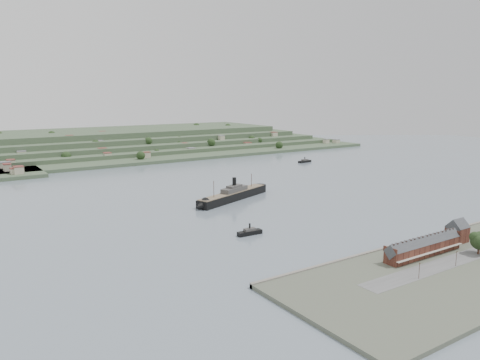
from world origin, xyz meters
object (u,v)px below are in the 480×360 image
tugboat (250,232)px  terrace_row (424,247)px  steamship (231,196)px  gabled_building (457,231)px

tugboat → terrace_row: bearing=-58.7°
steamship → tugboat: 97.20m
gabled_building → tugboat: bearing=137.4°
gabled_building → tugboat: size_ratio=0.84×
terrace_row → gabled_building: (37.50, 4.02, 1.34)m
steamship → tugboat: steamship is taller
terrace_row → steamship: bearing=93.6°
gabled_building → steamship: bearing=105.8°
terrace_row → steamship: 175.46m
terrace_row → gabled_building: 37.74m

